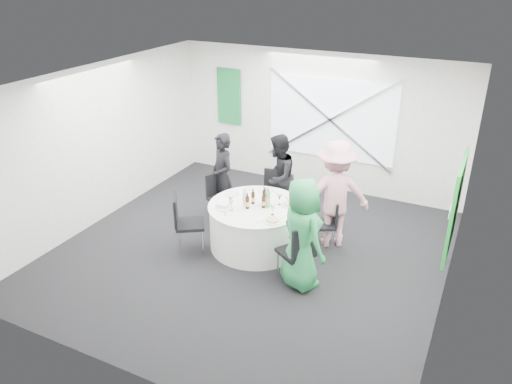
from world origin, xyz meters
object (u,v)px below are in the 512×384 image
at_px(clear_water_bottle, 245,199).
at_px(banquet_table, 256,226).
at_px(chair_front_right, 299,249).
at_px(person_woman_green, 302,234).
at_px(chair_back_right, 329,220).
at_px(person_man_back, 278,177).
at_px(chair_back, 273,192).
at_px(chair_front_left, 184,219).
at_px(person_man_back_left, 222,176).
at_px(person_woman_pink, 335,194).
at_px(green_water_bottle, 268,199).
at_px(chair_back_left, 218,194).

bearing_deg(clear_water_bottle, banquet_table, 28.27).
relative_size(chair_front_right, person_woman_green, 0.59).
relative_size(chair_back_right, chair_front_right, 0.84).
bearing_deg(person_woman_green, person_man_back, -24.52).
bearing_deg(banquet_table, person_man_back, 95.88).
distance_m(chair_back, chair_front_left, 1.85).
relative_size(banquet_table, person_man_back_left, 0.97).
distance_m(chair_back, chair_back_right, 1.32).
bearing_deg(clear_water_bottle, chair_front_right, -26.36).
height_order(chair_front_right, person_woman_pink, person_woman_pink).
bearing_deg(person_woman_green, chair_front_right, 19.38).
height_order(banquet_table, green_water_bottle, green_water_bottle).
distance_m(chair_front_right, chair_front_left, 2.00).
distance_m(chair_front_left, person_man_back_left, 1.37).
relative_size(person_woman_pink, clear_water_bottle, 5.84).
height_order(chair_back_left, person_woman_pink, person_woman_pink).
relative_size(person_man_back_left, green_water_bottle, 4.84).
xyz_separation_m(chair_front_left, person_man_back_left, (-0.05, 1.35, 0.22)).
xyz_separation_m(chair_front_left, person_woman_pink, (2.09, 1.29, 0.33)).
distance_m(person_man_back_left, clear_water_bottle, 1.19).
bearing_deg(chair_front_right, person_man_back, -114.62).
distance_m(chair_front_left, person_woman_pink, 2.47).
height_order(person_man_back, clear_water_bottle, person_man_back).
bearing_deg(clear_water_bottle, chair_back_right, 26.51).
relative_size(chair_back_right, person_woman_pink, 0.46).
xyz_separation_m(chair_back_right, green_water_bottle, (-0.88, -0.48, 0.41)).
bearing_deg(green_water_bottle, person_woman_green, -39.86).
distance_m(chair_back_left, chair_front_right, 2.42).
xyz_separation_m(banquet_table, person_man_back_left, (-1.03, 0.71, 0.42)).
distance_m(chair_front_right, clear_water_bottle, 1.35).
bearing_deg(chair_back_left, person_woman_pink, -59.21).
bearing_deg(chair_back_right, chair_back_left, -117.47).
height_order(chair_back, green_water_bottle, green_water_bottle).
relative_size(chair_back, person_woman_pink, 0.52).
height_order(banquet_table, chair_front_right, chair_front_right).
distance_m(banquet_table, person_woman_pink, 1.39).
distance_m(banquet_table, chair_front_right, 1.24).
distance_m(chair_front_left, clear_water_bottle, 1.03).
bearing_deg(person_woman_pink, chair_front_left, 1.28).
bearing_deg(chair_front_left, banquet_table, -90.00).
xyz_separation_m(person_man_back_left, person_man_back, (0.92, 0.43, -0.01)).
height_order(banquet_table, clear_water_bottle, clear_water_bottle).
distance_m(person_woman_green, clear_water_bottle, 1.35).
distance_m(chair_back_right, person_woman_pink, 0.45).
xyz_separation_m(person_woman_green, clear_water_bottle, (-1.21, 0.59, 0.04)).
xyz_separation_m(banquet_table, chair_back, (-0.15, 1.01, 0.17)).
height_order(banquet_table, person_man_back_left, person_man_back_left).
distance_m(chair_back, person_woman_pink, 1.36).
distance_m(banquet_table, person_woman_green, 1.34).
height_order(chair_back_right, chair_front_left, chair_front_left).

